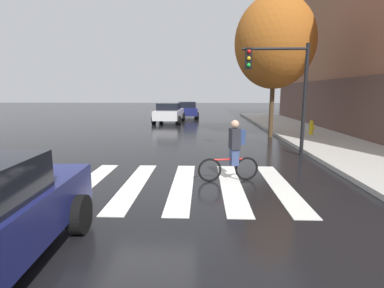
{
  "coord_description": "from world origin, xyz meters",
  "views": [
    {
      "loc": [
        1.42,
        -7.39,
        2.43
      ],
      "look_at": [
        1.12,
        0.93,
        0.95
      ],
      "focal_mm": 27.38,
      "sensor_mm": 36.0,
      "label": 1
    }
  ],
  "objects": [
    {
      "name": "street_tree_near",
      "position": [
        5.12,
        8.58,
        4.96
      ],
      "size": [
        4.13,
        4.13,
        7.34
      ],
      "color": "#4C3823",
      "rests_on": "ground"
    },
    {
      "name": "sedan_mid",
      "position": [
        -1.25,
        15.98,
        0.82
      ],
      "size": [
        2.32,
        4.67,
        1.59
      ],
      "color": "silver",
      "rests_on": "ground"
    },
    {
      "name": "traffic_light_near",
      "position": [
        4.43,
        3.91,
        2.86
      ],
      "size": [
        2.47,
        0.28,
        4.2
      ],
      "color": "black",
      "rests_on": "ground"
    },
    {
      "name": "ground_plane",
      "position": [
        0.0,
        0.0,
        0.0
      ],
      "size": [
        120.0,
        120.0,
        0.0
      ],
      "primitive_type": "plane",
      "color": "black"
    },
    {
      "name": "cyclist",
      "position": [
        2.26,
        0.48,
        0.84
      ],
      "size": [
        1.69,
        0.41,
        1.69
      ],
      "color": "black",
      "rests_on": "ground"
    },
    {
      "name": "crosswalk_stripes",
      "position": [
        0.25,
        0.0,
        0.01
      ],
      "size": [
        6.97,
        4.09,
        0.01
      ],
      "color": "silver",
      "rests_on": "ground"
    },
    {
      "name": "fire_hydrant",
      "position": [
        7.32,
        8.6,
        0.53
      ],
      "size": [
        0.33,
        0.22,
        0.78
      ],
      "color": "gold",
      "rests_on": "sidewalk"
    },
    {
      "name": "sedan_far",
      "position": [
        -0.1,
        20.37,
        0.8
      ],
      "size": [
        2.38,
        4.61,
        1.55
      ],
      "color": "navy",
      "rests_on": "ground"
    }
  ]
}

